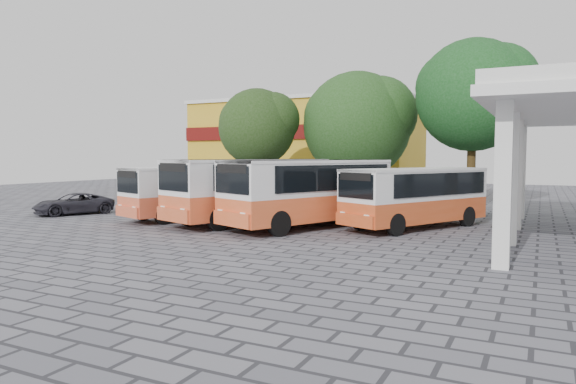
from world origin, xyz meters
The scene contains 10 objects.
ground centered at (0.00, 0.00, 0.00)m, with size 90.00×90.00×0.00m, color #56565F.
shophouse_block centered at (-11.00, 25.99, 4.16)m, with size 20.40×10.40×8.30m.
bus_far_left centered at (-6.99, 3.20, 1.52)m, with size 4.51×7.75×2.62m.
bus_centre_left centered at (-3.55, 2.96, 1.75)m, with size 5.22×8.93×3.02m.
bus_centre_right centered at (-0.40, 2.75, 1.73)m, with size 5.53×8.90×3.00m.
bus_far_right centered at (3.89, 4.60, 1.52)m, with size 5.31×7.86×2.63m.
tree_left centered at (-8.75, 12.84, 5.32)m, with size 5.55×5.29×7.79m.
tree_middle centered at (-2.63, 16.01, 5.52)m, with size 7.75×7.38×8.96m.
tree_right centered at (5.07, 14.61, 7.00)m, with size 7.00×6.67×10.12m.
parked_car centered at (-14.05, 1.80, 0.57)m, with size 1.90×4.12×1.14m, color #26252E.
Camera 1 is at (8.82, -17.94, 3.16)m, focal length 32.00 mm.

